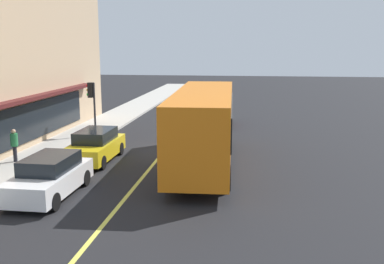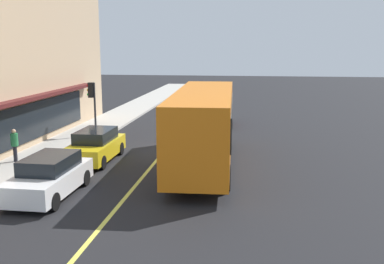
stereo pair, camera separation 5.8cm
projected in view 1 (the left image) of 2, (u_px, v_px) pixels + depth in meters
The scene contains 9 objects.
ground at pixel (164, 152), 23.95m from camera, with size 120.00×120.00×0.00m, color black.
sidewalk at pixel (62, 147), 24.66m from camera, with size 80.00×3.08×0.15m, color #B2ADA3.
lane_centre_stripe at pixel (164, 151), 23.95m from camera, with size 36.00×0.16×0.01m, color #D8D14C.
bus at pixel (204, 124), 20.78m from camera, with size 11.22×2.95×3.50m.
traffic_light at pixel (92, 96), 27.08m from camera, with size 0.30×0.52×3.20m.
car_maroon at pixel (219, 114), 31.80m from camera, with size 4.37×2.01×1.52m.
car_white at pixel (50, 177), 16.80m from camera, with size 4.32×1.91×1.52m.
car_yellow at pixel (95, 146), 21.90m from camera, with size 4.30×1.87×1.52m.
pedestrian_waiting at pixel (14, 142), 21.14m from camera, with size 0.34×0.34×1.55m.
Camera 1 is at (-22.93, -4.50, 5.56)m, focal length 42.36 mm.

